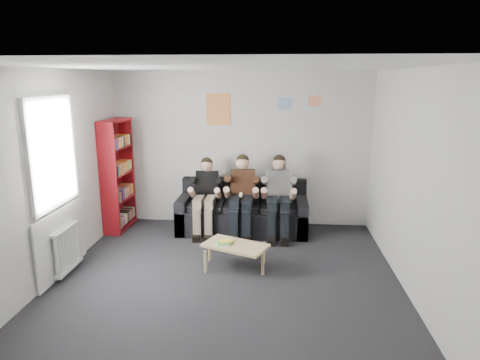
% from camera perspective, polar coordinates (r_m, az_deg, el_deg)
% --- Properties ---
extents(room_shell, '(5.00, 5.00, 5.00)m').
position_cam_1_polar(room_shell, '(5.12, -2.18, -0.40)').
color(room_shell, black).
rests_on(room_shell, ground).
extents(sofa, '(2.19, 0.89, 0.85)m').
position_cam_1_polar(sofa, '(7.40, 0.36, -4.44)').
color(sofa, black).
rests_on(sofa, ground).
extents(bookshelf, '(0.29, 0.86, 1.90)m').
position_cam_1_polar(bookshelf, '(7.64, -15.91, 0.65)').
color(bookshelf, maroon).
rests_on(bookshelf, ground).
extents(coffee_table, '(0.86, 0.47, 0.34)m').
position_cam_1_polar(coffee_table, '(5.97, -0.63, -8.95)').
color(coffee_table, '#DBC47E').
rests_on(coffee_table, ground).
extents(game_cases, '(0.22, 0.19, 0.04)m').
position_cam_1_polar(game_cases, '(5.94, -2.13, -8.39)').
color(game_cases, silver).
rests_on(game_cases, coffee_table).
extents(person_left, '(0.38, 0.82, 1.28)m').
position_cam_1_polar(person_left, '(7.19, -4.61, -2.21)').
color(person_left, black).
rests_on(person_left, sofa).
extents(person_middle, '(0.41, 0.88, 1.34)m').
position_cam_1_polar(person_middle, '(7.10, 0.24, -2.16)').
color(person_middle, '#4C2C19').
rests_on(person_middle, sofa).
extents(person_right, '(0.41, 0.88, 1.34)m').
position_cam_1_polar(person_right, '(7.08, 5.16, -2.26)').
color(person_right, silver).
rests_on(person_right, sofa).
extents(radiator, '(0.10, 0.64, 0.60)m').
position_cam_1_polar(radiator, '(6.25, -22.05, -8.47)').
color(radiator, white).
rests_on(radiator, ground).
extents(window, '(0.05, 1.30, 2.36)m').
position_cam_1_polar(window, '(6.07, -23.23, -2.43)').
color(window, white).
rests_on(window, room_shell).
extents(poster_large, '(0.42, 0.01, 0.55)m').
position_cam_1_polar(poster_large, '(7.51, -2.93, 9.41)').
color(poster_large, gold).
rests_on(poster_large, room_shell).
extents(poster_blue, '(0.25, 0.01, 0.20)m').
position_cam_1_polar(poster_blue, '(7.44, 6.01, 10.08)').
color(poster_blue, '#3C80CD').
rests_on(poster_blue, room_shell).
extents(poster_pink, '(0.22, 0.01, 0.18)m').
position_cam_1_polar(poster_pink, '(7.46, 9.93, 10.35)').
color(poster_pink, '#D44282').
rests_on(poster_pink, room_shell).
extents(poster_sign, '(0.20, 0.01, 0.14)m').
position_cam_1_polar(poster_sign, '(7.61, -7.51, 10.87)').
color(poster_sign, silver).
rests_on(poster_sign, room_shell).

